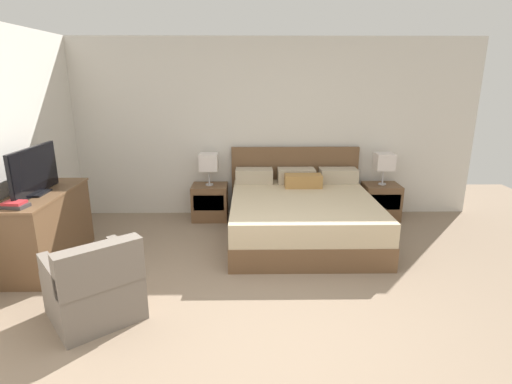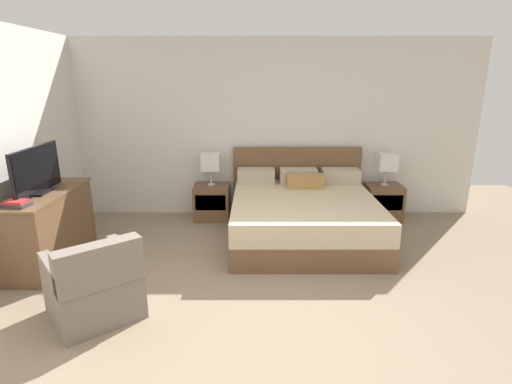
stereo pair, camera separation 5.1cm
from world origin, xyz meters
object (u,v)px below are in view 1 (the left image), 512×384
at_px(tv, 35,172).
at_px(table_lamp_left, 209,162).
at_px(nightstand_right, 381,201).
at_px(bed, 302,214).
at_px(armchair_by_window, 95,288).
at_px(dresser, 45,227).
at_px(table_lamp_right, 384,162).
at_px(nightstand_left, 210,202).
at_px(book_red_cover, 14,206).
at_px(book_blue_cover, 14,203).

bearing_deg(tv, table_lamp_left, 41.45).
bearing_deg(nightstand_right, bed, -150.87).
bearing_deg(nightstand_right, armchair_by_window, -142.28).
bearing_deg(dresser, tv, -86.78).
bearing_deg(dresser, nightstand_right, 18.85).
relative_size(table_lamp_left, dresser, 0.35).
xyz_separation_m(table_lamp_left, table_lamp_right, (2.51, 0.00, 0.00)).
bearing_deg(nightstand_left, book_red_cover, -130.61).
relative_size(table_lamp_right, book_blue_cover, 2.54).
relative_size(nightstand_right, book_blue_cover, 2.83).
bearing_deg(book_red_cover, book_blue_cover, 0.00).
relative_size(nightstand_left, dresser, 0.39).
distance_m(dresser, armchair_by_window, 1.44).
distance_m(book_blue_cover, armchair_by_window, 1.23).
distance_m(tv, book_blue_cover, 0.50).
distance_m(bed, tv, 3.13).
distance_m(bed, dresser, 3.03).
bearing_deg(book_blue_cover, tv, 92.16).
distance_m(nightstand_right, tv, 4.51).
distance_m(tv, book_red_cover, 0.51).
bearing_deg(tv, nightstand_right, 19.42).
relative_size(bed, table_lamp_left, 4.29).
xyz_separation_m(book_red_cover, armchair_by_window, (0.92, -0.58, -0.56)).
bearing_deg(table_lamp_left, table_lamp_right, 0.00).
xyz_separation_m(table_lamp_right, book_blue_cover, (-4.17, -1.94, 0.02)).
relative_size(nightstand_right, table_lamp_right, 1.11).
distance_m(dresser, book_blue_cover, 0.68).
distance_m(table_lamp_right, armchair_by_window, 4.16).
distance_m(table_lamp_right, tv, 4.45).
bearing_deg(table_lamp_right, nightstand_right, -90.00).
distance_m(bed, book_red_cover, 3.21).
xyz_separation_m(book_red_cover, book_blue_cover, (0.00, 0.00, 0.03)).
relative_size(bed, book_blue_cover, 10.90).
distance_m(nightstand_right, dresser, 4.43).
xyz_separation_m(bed, tv, (-2.93, -0.78, 0.76)).
distance_m(bed, armchair_by_window, 2.70).
height_order(nightstand_right, armchair_by_window, armchair_by_window).
bearing_deg(book_red_cover, table_lamp_left, 49.41).
distance_m(table_lamp_left, book_red_cover, 2.55).
bearing_deg(table_lamp_right, book_blue_cover, -155.07).
bearing_deg(dresser, table_lamp_right, 18.87).
xyz_separation_m(bed, nightstand_right, (1.26, 0.70, -0.05)).
height_order(bed, tv, tv).
bearing_deg(armchair_by_window, nightstand_left, 73.57).
bearing_deg(book_red_cover, armchair_by_window, -32.43).
height_order(table_lamp_right, book_red_cover, table_lamp_right).
height_order(dresser, book_red_cover, book_red_cover).
xyz_separation_m(dresser, armchair_by_window, (0.93, -1.09, -0.14)).
bearing_deg(dresser, nightstand_left, 40.50).
xyz_separation_m(table_lamp_right, armchair_by_window, (-3.26, -2.52, -0.57)).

